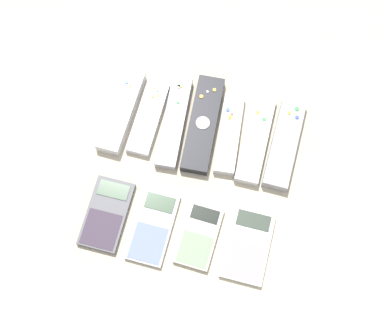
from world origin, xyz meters
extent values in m
plane|color=#B2A88E|center=(0.00, 0.00, 0.00)|extent=(3.00, 3.00, 0.00)
cube|color=silver|center=(-0.18, 0.13, 0.01)|extent=(0.06, 0.19, 0.03)
cylinder|color=yellow|center=(-0.17, 0.18, 0.03)|extent=(0.01, 0.01, 0.00)
cylinder|color=blue|center=(-0.18, 0.19, 0.03)|extent=(0.01, 0.01, 0.00)
cube|color=silver|center=(-0.12, 0.13, 0.01)|extent=(0.05, 0.17, 0.02)
cylinder|color=orange|center=(-0.12, 0.17, 0.02)|extent=(0.01, 0.01, 0.00)
cylinder|color=yellow|center=(-0.11, 0.18, 0.02)|extent=(0.01, 0.01, 0.00)
cylinder|color=green|center=(-0.11, 0.19, 0.02)|extent=(0.01, 0.01, 0.00)
cylinder|color=yellow|center=(-0.12, 0.19, 0.02)|extent=(0.01, 0.01, 0.00)
cube|color=gray|center=(-0.06, 0.13, 0.01)|extent=(0.06, 0.21, 0.02)
cylinder|color=green|center=(-0.07, 0.21, 0.02)|extent=(0.01, 0.01, 0.00)
cylinder|color=silver|center=(-0.07, 0.21, 0.02)|extent=(0.01, 0.01, 0.00)
cylinder|color=green|center=(-0.06, 0.17, 0.02)|extent=(0.01, 0.01, 0.00)
cylinder|color=orange|center=(-0.07, 0.21, 0.02)|extent=(0.01, 0.01, 0.00)
cube|color=black|center=(0.00, 0.14, 0.01)|extent=(0.07, 0.22, 0.02)
cylinder|color=#99999E|center=(0.00, 0.13, 0.02)|extent=(0.03, 0.03, 0.00)
cylinder|color=orange|center=(-0.02, 0.19, 0.02)|extent=(0.01, 0.01, 0.00)
cylinder|color=yellow|center=(0.01, 0.21, 0.02)|extent=(0.01, 0.01, 0.00)
cylinder|color=silver|center=(-0.01, 0.21, 0.02)|extent=(0.01, 0.01, 0.00)
cube|color=#B7B7BC|center=(0.06, 0.13, 0.01)|extent=(0.05, 0.18, 0.02)
cylinder|color=silver|center=(0.06, 0.12, 0.02)|extent=(0.03, 0.03, 0.00)
cylinder|color=blue|center=(0.04, 0.18, 0.02)|extent=(0.01, 0.01, 0.00)
cylinder|color=yellow|center=(0.05, 0.16, 0.02)|extent=(0.01, 0.01, 0.00)
cylinder|color=red|center=(0.06, 0.17, 0.02)|extent=(0.01, 0.01, 0.00)
cylinder|color=orange|center=(0.05, 0.16, 0.02)|extent=(0.01, 0.01, 0.00)
cube|color=#B7B7BC|center=(0.12, 0.13, 0.01)|extent=(0.05, 0.20, 0.02)
cylinder|color=yellow|center=(0.11, 0.19, 0.02)|extent=(0.01, 0.01, 0.00)
cylinder|color=green|center=(0.12, 0.17, 0.02)|extent=(0.01, 0.01, 0.00)
cube|color=gray|center=(0.18, 0.13, 0.01)|extent=(0.06, 0.20, 0.02)
cylinder|color=blue|center=(0.19, 0.19, 0.03)|extent=(0.01, 0.01, 0.00)
cylinder|color=yellow|center=(0.17, 0.20, 0.03)|extent=(0.01, 0.01, 0.00)
cylinder|color=green|center=(0.19, 0.21, 0.03)|extent=(0.01, 0.01, 0.00)
cube|color=#4C4C51|center=(-0.15, -0.10, 0.01)|extent=(0.08, 0.15, 0.01)
cube|color=#2D422D|center=(-0.14, -0.05, 0.01)|extent=(0.06, 0.03, 0.00)
cube|color=#362B39|center=(-0.15, -0.13, 0.01)|extent=(0.07, 0.07, 0.00)
cube|color=#B2B2B7|center=(-0.05, -0.10, 0.01)|extent=(0.08, 0.15, 0.01)
cube|color=#2D422D|center=(-0.05, -0.05, 0.01)|extent=(0.06, 0.03, 0.00)
cube|color=slate|center=(-0.05, -0.14, 0.01)|extent=(0.07, 0.08, 0.00)
cube|color=beige|center=(0.05, -0.10, 0.01)|extent=(0.08, 0.13, 0.01)
cube|color=black|center=(0.05, -0.05, 0.01)|extent=(0.06, 0.03, 0.00)
cube|color=gray|center=(0.04, -0.13, 0.01)|extent=(0.07, 0.07, 0.00)
cube|color=silver|center=(0.14, -0.09, 0.01)|extent=(0.09, 0.15, 0.01)
cube|color=#333D33|center=(0.14, -0.04, 0.01)|extent=(0.07, 0.03, 0.00)
cube|color=#A886A0|center=(0.14, -0.13, 0.01)|extent=(0.08, 0.08, 0.00)
camera|label=1|loc=(0.08, -0.32, 1.05)|focal=50.00mm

